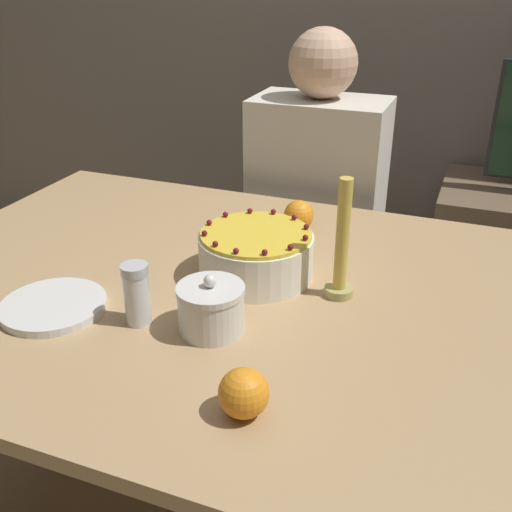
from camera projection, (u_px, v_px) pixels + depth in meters
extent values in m
cube|color=tan|center=(223.00, 291.00, 1.26)|extent=(1.47, 1.05, 0.03)
cylinder|color=tan|center=(100.00, 289.00, 2.03)|extent=(0.07, 0.07, 0.73)
cylinder|color=white|center=(256.00, 256.00, 1.27)|extent=(0.24, 0.24, 0.09)
cylinder|color=yellow|center=(256.00, 234.00, 1.24)|extent=(0.23, 0.23, 0.01)
sphere|color=maroon|center=(305.00, 238.00, 1.21)|extent=(0.01, 0.01, 0.01)
sphere|color=maroon|center=(306.00, 227.00, 1.25)|extent=(0.01, 0.01, 0.01)
sphere|color=maroon|center=(294.00, 217.00, 1.30)|extent=(0.01, 0.01, 0.01)
sphere|color=maroon|center=(273.00, 212.00, 1.33)|extent=(0.01, 0.01, 0.01)
sphere|color=maroon|center=(249.00, 211.00, 1.33)|extent=(0.01, 0.01, 0.01)
sphere|color=maroon|center=(225.00, 214.00, 1.31)|extent=(0.01, 0.01, 0.01)
sphere|color=maroon|center=(209.00, 222.00, 1.27)|extent=(0.01, 0.01, 0.01)
sphere|color=maroon|center=(204.00, 233.00, 1.22)|extent=(0.01, 0.01, 0.01)
sphere|color=maroon|center=(214.00, 244.00, 1.18)|extent=(0.01, 0.01, 0.01)
sphere|color=maroon|center=(236.00, 251.00, 1.15)|extent=(0.01, 0.01, 0.01)
sphere|color=maroon|center=(265.00, 252.00, 1.15)|extent=(0.01, 0.01, 0.01)
sphere|color=maroon|center=(290.00, 247.00, 1.17)|extent=(0.01, 0.01, 0.01)
cylinder|color=silver|center=(211.00, 311.00, 1.08)|extent=(0.12, 0.12, 0.08)
cylinder|color=silver|center=(210.00, 290.00, 1.06)|extent=(0.12, 0.12, 0.01)
sphere|color=silver|center=(210.00, 281.00, 1.05)|extent=(0.02, 0.02, 0.02)
cylinder|color=white|center=(137.00, 298.00, 1.10)|extent=(0.05, 0.05, 0.10)
cylinder|color=silver|center=(134.00, 270.00, 1.07)|extent=(0.05, 0.05, 0.02)
cylinder|color=silver|center=(54.00, 308.00, 1.16)|extent=(0.20, 0.20, 0.01)
cylinder|color=silver|center=(53.00, 304.00, 1.16)|extent=(0.20, 0.20, 0.01)
cylinder|color=tan|center=(339.00, 291.00, 1.21)|extent=(0.06, 0.06, 0.02)
cylinder|color=gold|center=(343.00, 235.00, 1.15)|extent=(0.03, 0.03, 0.23)
sphere|color=orange|center=(299.00, 215.00, 1.49)|extent=(0.08, 0.08, 0.08)
sphere|color=orange|center=(244.00, 393.00, 0.88)|extent=(0.08, 0.08, 0.08)
cube|color=#595960|center=(311.00, 324.00, 2.09)|extent=(0.34, 0.34, 0.45)
cube|color=silver|center=(318.00, 188.00, 1.87)|extent=(0.40, 0.24, 0.55)
sphere|color=#D8AD8C|center=(324.00, 63.00, 1.70)|extent=(0.20, 0.20, 0.20)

